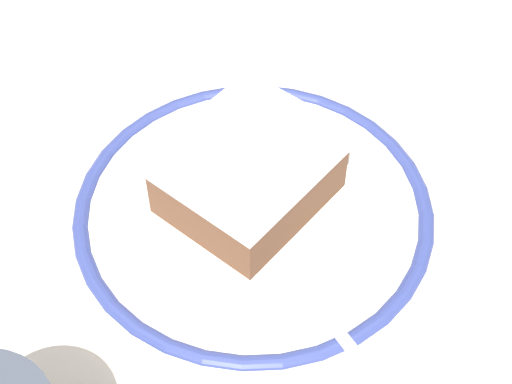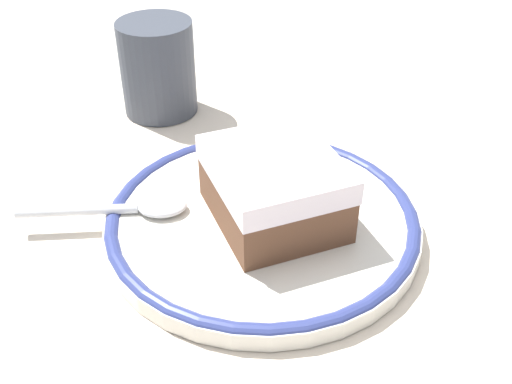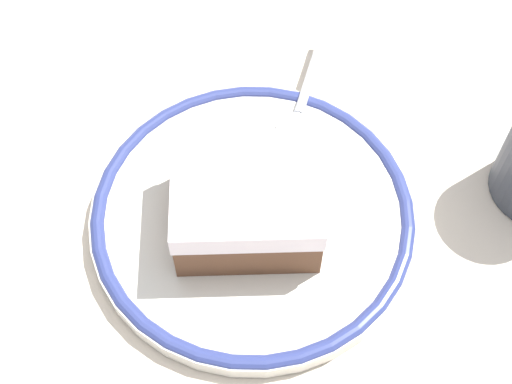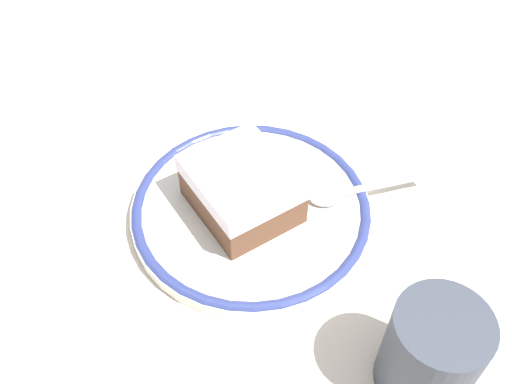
{
  "view_description": "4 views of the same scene",
  "coord_description": "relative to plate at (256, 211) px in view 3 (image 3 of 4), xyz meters",
  "views": [
    {
      "loc": [
        0.06,
        0.28,
        0.39
      ],
      "look_at": [
        -0.03,
        0.0,
        0.03
      ],
      "focal_mm": 54.45,
      "sensor_mm": 36.0,
      "label": 1
    },
    {
      "loc": [
        -0.38,
        -0.05,
        0.28
      ],
      "look_at": [
        -0.03,
        0.0,
        0.03
      ],
      "focal_mm": 43.36,
      "sensor_mm": 36.0,
      "label": 2
    },
    {
      "loc": [
        0.09,
        -0.22,
        0.46
      ],
      "look_at": [
        -0.03,
        0.0,
        0.03
      ],
      "focal_mm": 52.52,
      "sensor_mm": 36.0,
      "label": 3
    },
    {
      "loc": [
        0.31,
        -0.01,
        0.43
      ],
      "look_at": [
        -0.03,
        0.0,
        0.03
      ],
      "focal_mm": 40.91,
      "sensor_mm": 36.0,
      "label": 4
    }
  ],
  "objects": [
    {
      "name": "placemat",
      "position": [
        0.03,
        -0.0,
        -0.01
      ],
      "size": [
        0.52,
        0.35,
        0.0
      ],
      "primitive_type": "cube",
      "color": "beige",
      "rests_on": "ground_plane"
    },
    {
      "name": "plate",
      "position": [
        0.0,
        0.0,
        0.0
      ],
      "size": [
        0.22,
        0.22,
        0.02
      ],
      "color": "silver",
      "rests_on": "placemat"
    },
    {
      "name": "spoon",
      "position": [
        -0.01,
        0.09,
        0.01
      ],
      "size": [
        0.04,
        0.12,
        0.01
      ],
      "color": "silver",
      "rests_on": "plate"
    },
    {
      "name": "cake_slice",
      "position": [
        0.0,
        -0.01,
        0.03
      ],
      "size": [
        0.12,
        0.12,
        0.05
      ],
      "color": "brown",
      "rests_on": "plate"
    },
    {
      "name": "ground_plane",
      "position": [
        0.03,
        -0.0,
        -0.01
      ],
      "size": [
        2.4,
        2.4,
        0.0
      ],
      "primitive_type": "plane",
      "color": "#B7B2A8"
    }
  ]
}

